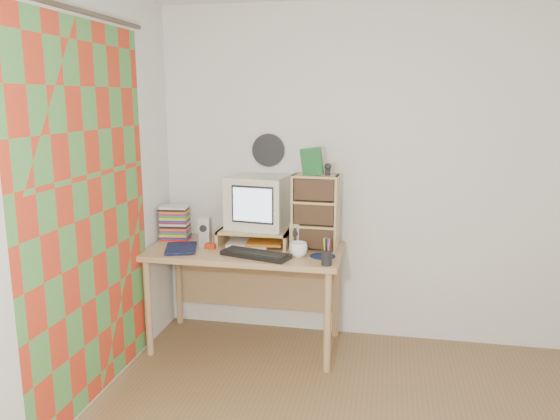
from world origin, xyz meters
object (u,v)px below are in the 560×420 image
at_px(crt_monitor, 258,202).
at_px(dvd_stack, 175,220).
at_px(diary, 166,247).
at_px(desk, 247,263).
at_px(mug, 298,250).
at_px(keyboard, 256,255).
at_px(cd_rack, 315,212).

bearing_deg(crt_monitor, dvd_stack, -172.21).
bearing_deg(diary, desk, 5.23).
relative_size(mug, diary, 0.48).
xyz_separation_m(dvd_stack, mug, (1.01, -0.28, -0.10)).
bearing_deg(keyboard, cd_rack, 53.96).
distance_m(mug, diary, 0.96).
distance_m(crt_monitor, cd_rack, 0.44).
xyz_separation_m(desk, dvd_stack, (-0.59, 0.09, 0.28)).
bearing_deg(cd_rack, desk, -174.92).
distance_m(keyboard, dvd_stack, 0.81).
distance_m(desk, crt_monitor, 0.46).
distance_m(desk, diary, 0.61).
bearing_deg(mug, keyboard, -167.89).
relative_size(keyboard, diary, 1.83).
bearing_deg(diary, crt_monitor, 9.95).
bearing_deg(keyboard, mug, 28.64).
bearing_deg(desk, keyboard, -63.53).
xyz_separation_m(dvd_stack, cd_rack, (1.09, -0.06, 0.12)).
distance_m(desk, dvd_stack, 0.66).
xyz_separation_m(keyboard, cd_rack, (0.37, 0.28, 0.25)).
bearing_deg(crt_monitor, keyboard, -71.16).
relative_size(desk, keyboard, 2.90).
bearing_deg(desk, crt_monitor, 54.84).
height_order(desk, mug, mug).
height_order(crt_monitor, keyboard, crt_monitor).
distance_m(dvd_stack, diary, 0.34).
relative_size(desk, mug, 11.05).
distance_m(dvd_stack, cd_rack, 1.10).
height_order(desk, diary, diary).
xyz_separation_m(cd_rack, mug, (-0.08, -0.22, -0.22)).
height_order(crt_monitor, mug, crt_monitor).
height_order(keyboard, diary, diary).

